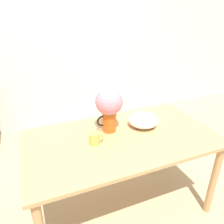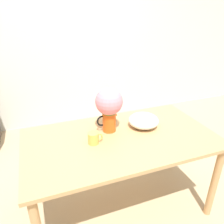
% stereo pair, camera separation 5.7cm
% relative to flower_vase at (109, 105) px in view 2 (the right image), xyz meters
% --- Properties ---
extents(ground_plane, '(12.00, 12.00, 0.00)m').
position_rel_flower_vase_xyz_m(ground_plane, '(0.12, -0.07, -1.00)').
color(ground_plane, tan).
extents(wall_back, '(8.00, 0.05, 2.60)m').
position_rel_flower_vase_xyz_m(wall_back, '(0.12, 1.81, 0.30)').
color(wall_back, silver).
rests_on(wall_back, ground_plane).
extents(table, '(1.57, 0.87, 0.76)m').
position_rel_flower_vase_xyz_m(table, '(0.05, -0.14, -0.33)').
color(table, tan).
rests_on(table, ground_plane).
extents(flower_vase, '(0.23, 0.23, 0.39)m').
position_rel_flower_vase_xyz_m(flower_vase, '(0.00, 0.00, 0.00)').
color(flower_vase, '#E05619').
rests_on(flower_vase, table).
extents(coffee_mug, '(0.12, 0.09, 0.09)m').
position_rel_flower_vase_xyz_m(coffee_mug, '(-0.18, -0.15, -0.19)').
color(coffee_mug, gold).
rests_on(coffee_mug, table).
extents(white_bowl, '(0.27, 0.27, 0.12)m').
position_rel_flower_vase_xyz_m(white_bowl, '(0.31, -0.04, -0.18)').
color(white_bowl, silver).
rests_on(white_bowl, table).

